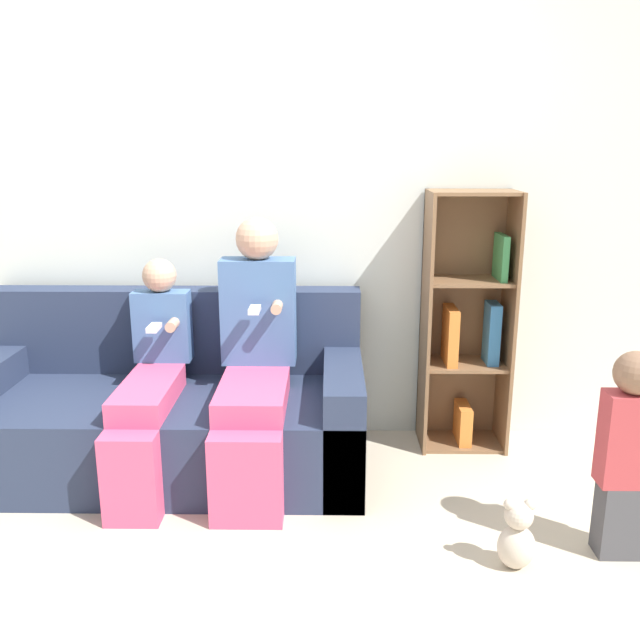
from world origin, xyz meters
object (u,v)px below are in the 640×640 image
child_seated (150,379)px  teddy_bear (517,536)px  couch (168,414)px  adult_seated (255,353)px  bookshelf (467,327)px  toddler_standing (627,449)px

child_seated → teddy_bear: (1.57, -0.69, -0.38)m
child_seated → couch: bearing=75.8°
adult_seated → bookshelf: bookshelf is taller
toddler_standing → bookshelf: (-0.42, 1.05, 0.19)m
couch → bookshelf: bookshelf is taller
adult_seated → teddy_bear: bearing=-35.0°
couch → adult_seated: bearing=-11.0°
adult_seated → toddler_standing: 1.64m
couch → child_seated: 0.28m
adult_seated → toddler_standing: bearing=-23.5°
adult_seated → teddy_bear: 1.40m
child_seated → toddler_standing: child_seated is taller
child_seated → adult_seated: bearing=6.6°
couch → toddler_standing: 2.10m
couch → teddy_bear: size_ratio=6.62×
child_seated → bookshelf: size_ratio=0.76×
toddler_standing → bookshelf: bookshelf is taller
child_seated → teddy_bear: size_ratio=3.55×
teddy_bear → toddler_standing: bearing=13.4°
toddler_standing → adult_seated: bearing=156.5°
teddy_bear → child_seated: bearing=156.1°
adult_seated → toddler_standing: (1.50, -0.65, -0.17)m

